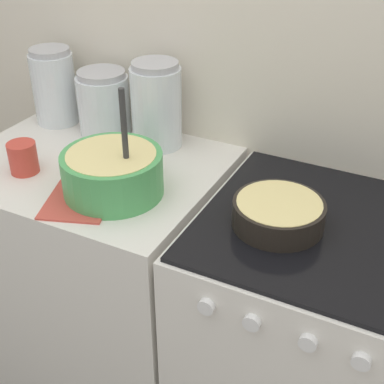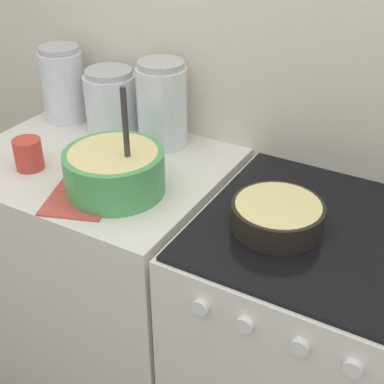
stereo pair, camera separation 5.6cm
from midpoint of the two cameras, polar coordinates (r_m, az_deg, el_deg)
wall_back at (r=1.64m, az=8.52°, el=14.58°), size 4.59×0.05×2.40m
countertop_cabinet at (r=1.92m, az=-8.38°, el=-8.41°), size 0.79×0.63×0.89m
stove at (r=1.69m, az=12.79°, el=-16.23°), size 0.64×0.65×0.89m
mixing_bowl at (r=1.48m, az=-7.21°, el=2.44°), size 0.28×0.28×0.31m
baking_pan at (r=1.35m, az=10.26°, el=-2.46°), size 0.23×0.23×0.07m
storage_jar_left at (r=1.94m, az=-12.70°, el=10.67°), size 0.15×0.15×0.26m
storage_jar_middle at (r=1.83m, az=-7.74°, el=9.13°), size 0.17×0.17×0.21m
storage_jar_right at (r=1.71m, az=-2.24°, el=8.73°), size 0.16×0.16×0.28m
tin_can at (r=1.66m, az=-16.14°, el=3.90°), size 0.08×0.08×0.09m
recipe_page at (r=1.50m, az=-10.59°, el=-0.34°), size 0.24×0.27×0.01m
measuring_spoon at (r=1.45m, az=-8.86°, el=-0.79°), size 0.12×0.04×0.04m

